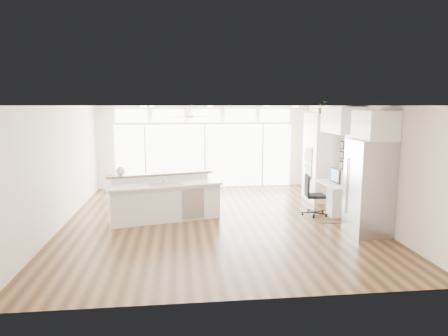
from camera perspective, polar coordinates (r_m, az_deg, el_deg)
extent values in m
cube|color=#3E2713|center=(9.61, -1.15, -7.48)|extent=(7.00, 8.00, 0.02)
cube|color=white|center=(9.22, -1.20, 8.90)|extent=(7.00, 8.00, 0.02)
cube|color=white|center=(13.27, -2.78, 3.06)|extent=(7.00, 0.04, 2.70)
cube|color=white|center=(5.42, 2.76, -5.54)|extent=(7.00, 0.04, 2.70)
cube|color=white|center=(9.65, -22.35, 0.18)|extent=(0.04, 8.00, 2.70)
cube|color=white|center=(10.25, 18.71, 0.86)|extent=(0.04, 8.00, 2.70)
cube|color=white|center=(13.25, -2.75, 1.74)|extent=(5.80, 0.06, 2.08)
cube|color=white|center=(13.15, -2.80, 7.50)|extent=(5.90, 0.06, 0.40)
cube|color=white|center=(10.48, 17.87, 2.17)|extent=(0.04, 0.85, 0.85)
cube|color=white|center=(11.99, -4.85, 7.82)|extent=(1.16, 1.16, 0.32)
cube|color=white|center=(9.42, -1.32, 8.78)|extent=(3.40, 3.00, 0.02)
cube|color=white|center=(11.78, 13.53, 1.58)|extent=(0.64, 1.20, 2.50)
cube|color=white|center=(10.54, 15.93, -4.16)|extent=(0.72, 1.30, 0.76)
cube|color=white|center=(10.30, 16.61, 6.59)|extent=(0.64, 1.30, 0.64)
cube|color=#A3A3A8|center=(8.94, 19.99, -2.61)|extent=(0.76, 0.90, 2.00)
cube|color=white|center=(8.81, 20.79, 5.72)|extent=(0.64, 0.90, 0.60)
cube|color=black|center=(11.06, 16.52, 1.78)|extent=(0.06, 0.22, 0.80)
cube|color=white|center=(9.60, -8.48, -4.25)|extent=(2.85, 1.64, 1.07)
cube|color=#331F10|center=(9.99, 15.51, -7.07)|extent=(1.06, 0.85, 0.01)
cube|color=black|center=(10.13, 12.91, -3.84)|extent=(0.58, 0.54, 1.01)
sphere|color=white|center=(9.71, -14.55, -0.43)|extent=(0.28, 0.28, 0.22)
cube|color=black|center=(10.39, 15.66, -1.03)|extent=(0.11, 0.50, 0.41)
cube|color=silver|center=(10.37, 14.74, -2.14)|extent=(0.16, 0.31, 0.01)
imported|color=#295A26|center=(11.69, 13.78, 8.29)|extent=(0.33, 0.36, 0.25)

